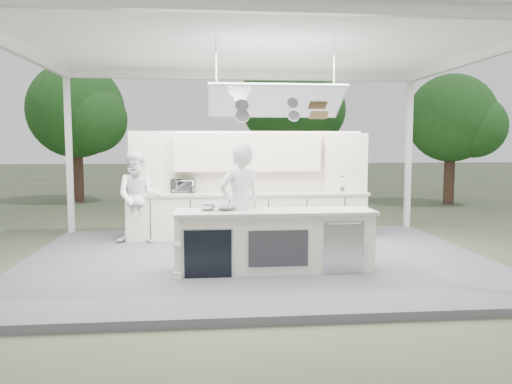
{
  "coord_description": "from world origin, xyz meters",
  "views": [
    {
      "loc": [
        -0.84,
        -8.53,
        2.1
      ],
      "look_at": [
        0.02,
        0.4,
        1.23
      ],
      "focal_mm": 35.0,
      "sensor_mm": 36.0,
      "label": 1
    }
  ],
  "objects": [
    {
      "name": "back_counter",
      "position": [
        0.0,
        1.9,
        0.6
      ],
      "size": [
        5.08,
        0.72,
        0.95
      ],
      "color": "#F0E6CC",
      "rests_on": "stage_deck"
    },
    {
      "name": "toaster_oven",
      "position": [
        -1.37,
        2.08,
        1.21
      ],
      "size": [
        0.52,
        0.36,
        0.28
      ],
      "primitive_type": "imported",
      "rotation": [
        0.0,
        0.0,
        -0.02
      ],
      "color": "#B6B9BD",
      "rests_on": "back_counter"
    },
    {
      "name": "bowl_large",
      "position": [
        -0.57,
        -0.81,
        1.11
      ],
      "size": [
        0.32,
        0.32,
        0.08
      ],
      "primitive_type": "imported",
      "rotation": [
        0.0,
        0.0,
        -0.02
      ],
      "color": "silver",
      "rests_on": "demo_island"
    },
    {
      "name": "back_wall_unit",
      "position": [
        0.44,
        2.11,
        1.57
      ],
      "size": [
        5.05,
        0.48,
        2.25
      ],
      "color": "#F0E6CC",
      "rests_on": "stage_deck"
    },
    {
      "name": "stage_deck",
      "position": [
        0.0,
        0.0,
        0.06
      ],
      "size": [
        8.0,
        6.0,
        0.12
      ],
      "primitive_type": "cube",
      "color": "#56565A",
      "rests_on": "ground"
    },
    {
      "name": "head_chef",
      "position": [
        -0.34,
        -0.7,
        1.11
      ],
      "size": [
        0.86,
        0.73,
        1.99
      ],
      "primitive_type": "imported",
      "rotation": [
        0.0,
        0.0,
        3.57
      ],
      "color": "white",
      "rests_on": "stage_deck"
    },
    {
      "name": "ground",
      "position": [
        0.0,
        0.0,
        0.0
      ],
      "size": [
        90.0,
        90.0,
        0.0
      ],
      "primitive_type": "plane",
      "color": "#4E5A3E",
      "rests_on": "ground"
    },
    {
      "name": "tent",
      "position": [
        0.0,
        -0.01,
        3.71
      ],
      "size": [
        8.2,
        6.2,
        3.86
      ],
      "color": "white",
      "rests_on": "ground"
    },
    {
      "name": "tree_cluster",
      "position": [
        -0.16,
        9.77,
        3.29
      ],
      "size": [
        19.55,
        9.4,
        5.85
      ],
      "color": "#452D22",
      "rests_on": "ground"
    },
    {
      "name": "demo_island",
      "position": [
        0.18,
        -0.91,
        0.6
      ],
      "size": [
        3.1,
        0.79,
        0.95
      ],
      "color": "#F0E6CC",
      "rests_on": "stage_deck"
    },
    {
      "name": "bowl_small",
      "position": [
        -0.85,
        -0.78,
        1.11
      ],
      "size": [
        0.29,
        0.29,
        0.08
      ],
      "primitive_type": "imported",
      "rotation": [
        0.0,
        0.0,
        0.14
      ],
      "color": "silver",
      "rests_on": "demo_island"
    },
    {
      "name": "sous_chef",
      "position": [
        -2.22,
        1.55,
        1.04
      ],
      "size": [
        0.9,
        0.7,
        1.84
      ],
      "primitive_type": "imported",
      "rotation": [
        0.0,
        0.0,
        -0.01
      ],
      "color": "white",
      "rests_on": "stage_deck"
    }
  ]
}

